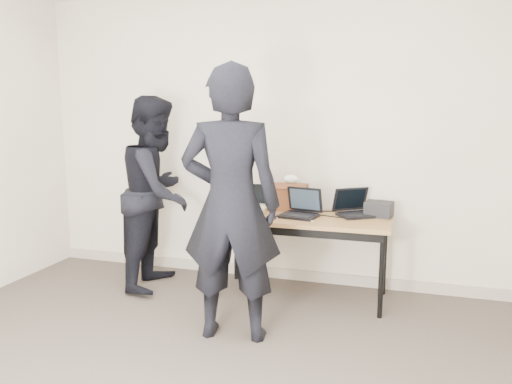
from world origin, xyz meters
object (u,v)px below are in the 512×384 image
at_px(desk, 301,223).
at_px(laptop_center, 301,210).
at_px(laptop_right, 355,209).
at_px(equipment_box, 379,209).
at_px(laptop_beige, 247,206).
at_px(person_observer, 157,193).
at_px(leather_satchel, 287,196).
at_px(person_typist, 231,205).

bearing_deg(desk, laptop_center, 132.61).
distance_m(laptop_right, equipment_box, 0.20).
bearing_deg(desk, laptop_beige, 175.56).
xyz_separation_m(laptop_beige, laptop_center, (0.49, -0.03, 0.00)).
bearing_deg(laptop_right, desk, 168.68).
xyz_separation_m(desk, laptop_beige, (-0.51, 0.04, 0.11)).
relative_size(laptop_center, person_observer, 0.21).
height_order(desk, leather_satchel, leather_satchel).
bearing_deg(person_observer, leather_satchel, -81.47).
bearing_deg(person_typist, desk, -119.31).
relative_size(desk, laptop_right, 3.50).
bearing_deg(person_observer, laptop_beige, -88.50).
relative_size(laptop_right, person_observer, 0.25).
distance_m(equipment_box, person_typist, 1.45).
height_order(equipment_box, person_typist, person_typist).
relative_size(laptop_center, leather_satchel, 0.99).
bearing_deg(laptop_center, desk, -36.16).
height_order(laptop_right, leather_satchel, leather_satchel).
relative_size(desk, person_observer, 0.86).
height_order(laptop_center, leather_satchel, leather_satchel).
height_order(equipment_box, person_observer, person_observer).
relative_size(laptop_right, person_typist, 0.22).
xyz_separation_m(laptop_beige, leather_satchel, (0.33, 0.19, 0.08)).
distance_m(laptop_beige, laptop_center, 0.49).
height_order(laptop_center, equipment_box, laptop_center).
bearing_deg(equipment_box, laptop_right, -176.21).
distance_m(person_typist, person_observer, 1.29).
bearing_deg(laptop_right, equipment_box, -30.06).
bearing_deg(laptop_beige, laptop_center, -6.08).
bearing_deg(laptop_right, person_observer, 154.09).
bearing_deg(person_typist, person_observer, -47.97).
relative_size(laptop_beige, laptop_center, 0.94).
distance_m(laptop_right, leather_satchel, 0.62).
height_order(laptop_beige, leather_satchel, laptop_beige).
height_order(desk, person_typist, person_typist).
height_order(laptop_beige, person_observer, person_observer).
bearing_deg(laptop_right, person_typist, -159.40).
height_order(laptop_beige, equipment_box, laptop_beige).
bearing_deg(leather_satchel, person_observer, -167.28).
relative_size(laptop_right, leather_satchel, 1.17).
xyz_separation_m(laptop_beige, laptop_right, (0.94, 0.14, 0.00)).
relative_size(equipment_box, person_typist, 0.11).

